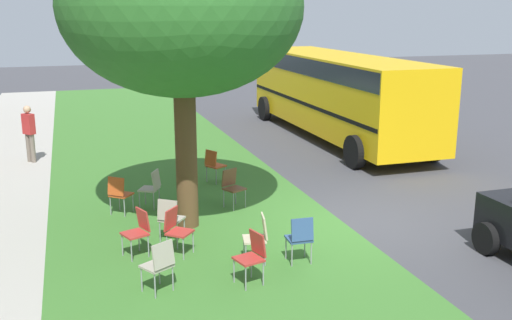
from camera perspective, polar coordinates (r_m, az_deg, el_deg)
ground at (r=12.77m, az=9.36°, el=-5.96°), size 80.00×80.00×0.00m
grass_verge at (r=11.73m, az=-4.85°, el=-7.67°), size 48.00×6.00×0.01m
street_tree at (r=11.70m, az=-7.20°, el=14.42°), size 4.69×4.69×6.18m
chair_0 at (r=11.53m, az=-8.33°, el=-5.42°), size 0.58×0.58×0.88m
chair_1 at (r=10.51m, az=0.24°, el=-7.26°), size 0.49×0.50×0.88m
chair_2 at (r=10.48m, az=4.30°, el=-7.35°), size 0.44×0.44×0.88m
chair_3 at (r=10.99m, az=-11.35°, el=-6.56°), size 0.54×0.54×0.88m
chair_4 at (r=9.73m, az=-0.37°, el=-9.07°), size 0.51×0.52×0.88m
chair_5 at (r=13.23m, az=-13.11°, el=-3.05°), size 0.59×0.58×0.88m
chair_6 at (r=9.54m, az=-9.34°, el=-9.77°), size 0.57×0.57×0.88m
chair_7 at (r=13.42m, az=-2.31°, el=-2.43°), size 0.56×0.55×0.88m
chair_8 at (r=15.32m, az=-4.10°, el=-0.33°), size 0.56×0.57×0.88m
chair_9 at (r=10.93m, az=-7.73°, el=-6.52°), size 0.59×0.59×0.88m
chair_10 at (r=13.55m, az=-10.05°, el=-2.48°), size 0.56×0.57×0.88m
school_bus at (r=20.78m, az=7.76°, el=6.93°), size 10.40×2.80×2.88m
pedestrian_0 at (r=18.53m, az=-21.11°, el=2.60°), size 0.40×0.39×1.69m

